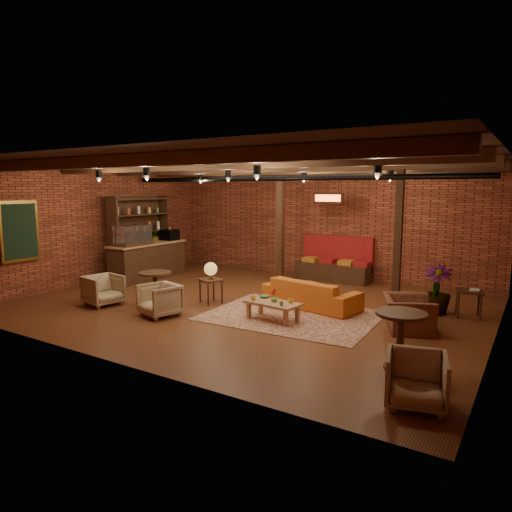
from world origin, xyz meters
The scene contains 29 objects.
floor centered at (0.00, 0.00, 0.00)m, with size 10.00×10.00×0.00m, color #391D0E.
ceiling centered at (0.00, 0.00, 3.20)m, with size 10.00×8.00×0.02m, color black.
wall_back centered at (0.00, 4.00, 1.60)m, with size 10.00×0.02×3.20m, color maroon.
wall_front centered at (0.00, -4.00, 1.60)m, with size 10.00×0.02×3.20m, color maroon.
wall_left centered at (-5.00, 0.00, 1.60)m, with size 0.02×8.00×3.20m, color maroon.
wall_right centered at (5.00, 0.00, 1.60)m, with size 0.02×8.00×3.20m, color maroon.
ceiling_beams centered at (0.00, 0.00, 3.08)m, with size 9.80×6.40×0.22m, color black, non-canonical shape.
ceiling_pipe centered at (0.00, 1.60, 2.85)m, with size 0.12×0.12×9.60m, color black.
post_left centered at (-0.60, 2.60, 1.60)m, with size 0.16×0.16×3.20m, color black.
post_right centered at (2.80, 2.00, 1.60)m, with size 0.16×0.16×3.20m, color black.
service_counter centered at (-4.10, 1.00, 0.80)m, with size 0.80×2.50×1.60m, color black, non-canonical shape.
plant_counter centered at (-4.00, 1.20, 1.22)m, with size 0.35×0.39×0.30m, color #337F33.
shelving_hutch centered at (-4.50, 1.10, 1.20)m, with size 0.52×2.00×2.40m, color black, non-canonical shape.
chalkboard_menu centered at (-4.93, -2.30, 1.60)m, with size 0.08×0.96×1.46m, color black.
banquette centered at (0.60, 3.55, 0.50)m, with size 2.10×0.70×1.00m, color maroon, non-canonical shape.
service_sign centered at (0.60, 3.10, 2.35)m, with size 0.86×0.06×0.30m, color #F64D18.
ceiling_spotlights centered at (0.00, 0.00, 2.86)m, with size 6.40×4.40×0.28m, color black, non-canonical shape.
rug centered at (1.31, -0.31, 0.01)m, with size 3.39×2.60×0.01m, color maroon.
sofa centered at (1.35, 0.52, 0.32)m, with size 2.18×0.85×0.64m, color #B75519.
coffee_table centered at (1.13, -0.80, 0.34)m, with size 1.16×0.68×0.63m.
side_table_lamp centered at (-0.77, -0.34, 0.72)m, with size 0.58×0.58×0.95m.
round_table_left centered at (-1.68, -1.18, 0.52)m, with size 0.73×0.73×0.76m.
armchair_a centered at (-2.72, -1.76, 0.38)m, with size 0.73×0.68×0.75m, color #BDAF92.
armchair_b centered at (-1.00, -1.75, 0.37)m, with size 0.71×0.67×0.73m, color #BDAF92.
armchair_right centered at (3.58, -0.05, 0.43)m, with size 0.98×0.63×0.85m, color brown.
side_table_book centered at (4.40, 1.52, 0.52)m, with size 0.60×0.60×0.59m.
round_table_right centered at (3.93, -1.97, 0.57)m, with size 0.73×0.73×0.85m.
armchair_far centered at (4.40, -3.01, 0.36)m, with size 0.70×0.66×0.72m, color #BDAF92.
plant_tall centered at (3.79, 1.43, 1.55)m, with size 1.73×1.73×3.09m, color #4C7F4C.
Camera 1 is at (5.53, -8.44, 2.60)m, focal length 32.00 mm.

